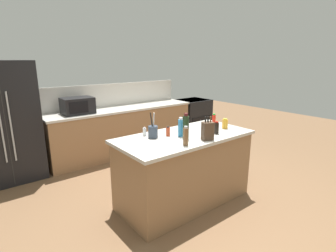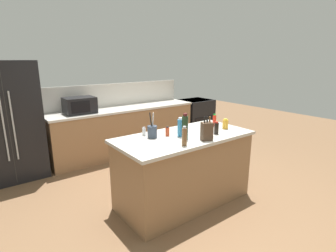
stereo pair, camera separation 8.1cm
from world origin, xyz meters
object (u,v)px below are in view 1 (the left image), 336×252
microwave (78,106)px  soy_sauce_bottle (217,128)px  range_oven (192,118)px  salt_shaker (145,132)px  pepper_grinder (186,136)px  refrigerator (3,123)px  hot_sauce_bottle (214,120)px  utensil_crock (153,131)px  spice_jar_paprika (168,131)px  honey_jar (225,124)px  wine_bottle (186,127)px  dish_soap_bottle (181,128)px  knife_block (208,131)px

microwave → soy_sauce_bottle: bearing=-68.3°
range_oven → salt_shaker: 3.31m
pepper_grinder → salt_shaker: size_ratio=2.01×
refrigerator → microwave: size_ratio=3.54×
refrigerator → hot_sauce_bottle: refrigerator is taller
utensil_crock → salt_shaker: (-0.03, 0.14, -0.03)m
range_oven → spice_jar_paprika: (-2.42, -2.09, 0.53)m
honey_jar → wine_bottle: wine_bottle is taller
refrigerator → utensil_crock: refrigerator is taller
utensil_crock → spice_jar_paprika: 0.21m
refrigerator → range_oven: size_ratio=2.03×
utensil_crock → hot_sauce_bottle: 1.05m
utensil_crock → pepper_grinder: utensil_crock is taller
utensil_crock → dish_soap_bottle: bearing=-28.3°
range_oven → knife_block: size_ratio=3.17×
range_oven → wine_bottle: wine_bottle is taller
honey_jar → wine_bottle: (-0.78, -0.04, 0.09)m
range_oven → soy_sauce_bottle: size_ratio=5.54×
microwave → dish_soap_bottle: 2.26m
dish_soap_bottle → salt_shaker: 0.47m
wine_bottle → honey_jar: bearing=3.0°
knife_block → spice_jar_paprika: (-0.27, 0.43, -0.06)m
utensil_crock → salt_shaker: utensil_crock is taller
wine_bottle → hot_sauce_bottle: bearing=17.6°
honey_jar → soy_sauce_bottle: 0.32m
utensil_crock → honey_jar: (1.05, -0.26, -0.02)m
knife_block → spice_jar_paprika: 0.51m
refrigerator → dish_soap_bottle: 2.81m
refrigerator → knife_block: 3.15m
refrigerator → honey_jar: size_ratio=13.26×
microwave → pepper_grinder: bearing=-82.6°
microwave → spice_jar_paprika: bearing=-79.1°
salt_shaker → wine_bottle: wine_bottle is taller
soy_sauce_bottle → knife_block: bearing=-159.1°
pepper_grinder → salt_shaker: bearing=104.3°
refrigerator → soy_sauce_bottle: bearing=-49.3°
refrigerator → soy_sauce_bottle: 3.24m
knife_block → microwave: bearing=126.6°
microwave → dish_soap_bottle: (0.51, -2.20, -0.03)m
salt_shaker → honey_jar: bearing=-20.2°
spice_jar_paprika → wine_bottle: 0.28m
honey_jar → range_oven: bearing=55.7°
range_oven → wine_bottle: size_ratio=2.83×
pepper_grinder → hot_sauce_bottle: bearing=24.1°
hot_sauce_bottle → salt_shaker: bearing=169.8°
hot_sauce_bottle → dish_soap_bottle: (-0.74, -0.11, 0.03)m
knife_block → salt_shaker: bearing=150.8°
pepper_grinder → spice_jar_paprika: (0.08, 0.42, -0.05)m
microwave → dish_soap_bottle: microwave is taller
refrigerator → dish_soap_bottle: size_ratio=7.65×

